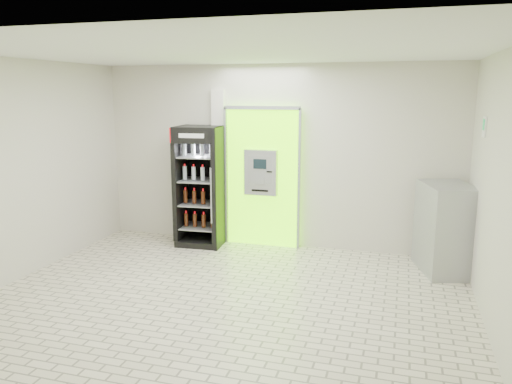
% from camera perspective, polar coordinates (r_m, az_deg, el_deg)
% --- Properties ---
extents(ground, '(6.00, 6.00, 0.00)m').
position_cam_1_polar(ground, '(6.36, -3.57, -12.32)').
color(ground, beige).
rests_on(ground, ground).
extents(room_shell, '(6.00, 6.00, 6.00)m').
position_cam_1_polar(room_shell, '(5.87, -3.79, 4.38)').
color(room_shell, beige).
rests_on(room_shell, ground).
extents(atm_assembly, '(1.30, 0.24, 2.33)m').
position_cam_1_polar(atm_assembly, '(8.30, 0.74, 1.80)').
color(atm_assembly, '#71FE00').
rests_on(atm_assembly, ground).
extents(pillar, '(0.22, 0.11, 2.60)m').
position_cam_1_polar(pillar, '(8.55, -4.23, 2.94)').
color(pillar, silver).
rests_on(pillar, ground).
extents(beverage_cooler, '(0.80, 0.74, 2.00)m').
position_cam_1_polar(beverage_cooler, '(8.43, -6.28, 0.43)').
color(beverage_cooler, black).
rests_on(beverage_cooler, ground).
extents(steel_cabinet, '(0.89, 1.10, 1.28)m').
position_cam_1_polar(steel_cabinet, '(7.63, 20.87, -3.91)').
color(steel_cabinet, '#999BA0').
rests_on(steel_cabinet, ground).
extents(exit_sign, '(0.02, 0.22, 0.26)m').
position_cam_1_polar(exit_sign, '(6.94, 24.65, 6.79)').
color(exit_sign, white).
rests_on(exit_sign, room_shell).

